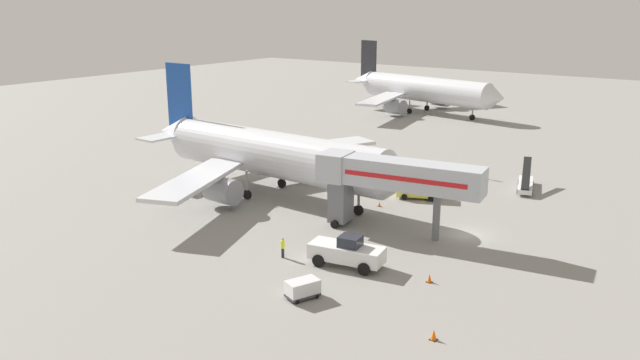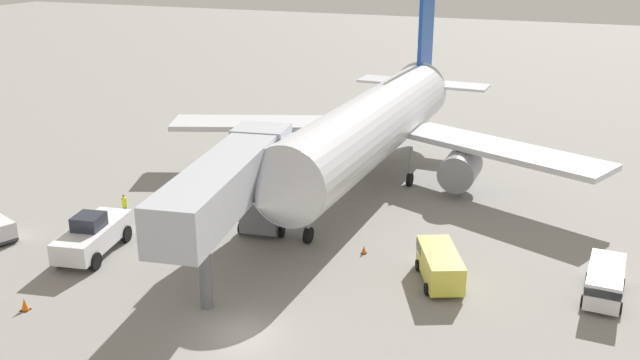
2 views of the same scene
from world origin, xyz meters
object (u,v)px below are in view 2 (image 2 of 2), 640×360
at_px(safety_cone_bravo, 364,250).
at_px(jet_bridge, 233,182).
at_px(ground_crew_worker_foreground, 125,206).
at_px(safety_cone_charlie, 25,304).
at_px(pushback_tug, 93,235).
at_px(service_van_near_right, 605,282).
at_px(service_van_rear_right, 439,263).
at_px(airplane_at_gate, 373,126).

bearing_deg(safety_cone_bravo, jet_bridge, -144.49).
relative_size(ground_crew_worker_foreground, safety_cone_bravo, 3.46).
bearing_deg(safety_cone_charlie, pushback_tug, 98.74).
height_order(ground_crew_worker_foreground, safety_cone_charlie, ground_crew_worker_foreground).
bearing_deg(service_van_near_right, jet_bridge, -169.39).
bearing_deg(service_van_rear_right, safety_cone_charlie, -150.21).
bearing_deg(ground_crew_worker_foreground, airplane_at_gate, 43.69).
bearing_deg(pushback_tug, service_van_near_right, 10.17).
height_order(airplane_at_gate, service_van_rear_right, airplane_at_gate).
xyz_separation_m(service_van_rear_right, safety_cone_bravo, (-5.25, 1.96, -0.85)).
relative_size(jet_bridge, safety_cone_charlie, 23.38).
bearing_deg(ground_crew_worker_foreground, jet_bridge, -20.22).
bearing_deg(ground_crew_worker_foreground, service_van_rear_right, -3.30).
bearing_deg(jet_bridge, service_van_near_right, 10.61).
relative_size(service_van_near_right, safety_cone_charlie, 7.08).
distance_m(safety_cone_bravo, safety_cone_charlie, 20.20).
distance_m(pushback_tug, service_van_rear_right, 21.78).
relative_size(service_van_near_right, safety_cone_bravo, 9.32).
height_order(pushback_tug, service_van_rear_right, pushback_tug).
distance_m(pushback_tug, service_van_near_right, 30.89).
bearing_deg(airplane_at_gate, safety_cone_bravo, -74.97).
bearing_deg(service_van_rear_right, service_van_near_right, 7.15).
distance_m(airplane_at_gate, service_van_rear_right, 17.79).
xyz_separation_m(ground_crew_worker_foreground, safety_cone_bravo, (17.84, 0.62, -0.72)).
bearing_deg(safety_cone_charlie, safety_cone_bravo, 42.10).
relative_size(pushback_tug, safety_cone_bravo, 12.56).
bearing_deg(safety_cone_bravo, pushback_tug, -158.70).
bearing_deg(jet_bridge, safety_cone_charlie, -133.45).
height_order(jet_bridge, safety_cone_charlie, jet_bridge).
height_order(pushback_tug, safety_cone_bravo, pushback_tug).
height_order(service_van_rear_right, ground_crew_worker_foreground, service_van_rear_right).
distance_m(airplane_at_gate, ground_crew_worker_foreground, 20.20).
bearing_deg(pushback_tug, jet_bridge, 9.21).
bearing_deg(ground_crew_worker_foreground, service_van_near_right, -0.35).
height_order(service_van_rear_right, safety_cone_bravo, service_van_rear_right).
xyz_separation_m(service_van_near_right, safety_cone_charlie, (-29.29, -12.72, -0.72)).
bearing_deg(airplane_at_gate, service_van_near_right, -37.95).
bearing_deg(ground_crew_worker_foreground, pushback_tug, -72.87).
relative_size(jet_bridge, ground_crew_worker_foreground, 8.91).
bearing_deg(service_van_near_right, pushback_tug, -169.83).
distance_m(jet_bridge, ground_crew_worker_foreground, 12.77).
distance_m(pushback_tug, ground_crew_worker_foreground, 5.92).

